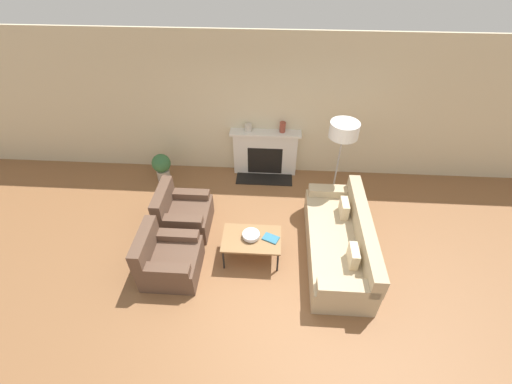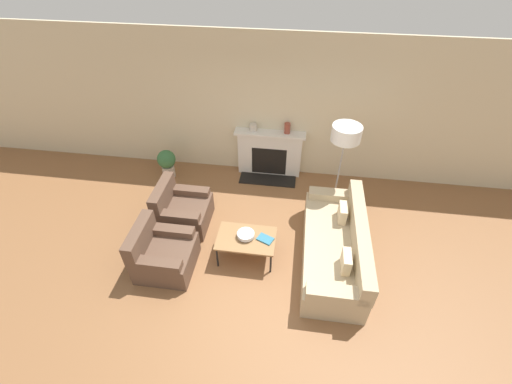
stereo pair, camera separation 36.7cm
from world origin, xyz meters
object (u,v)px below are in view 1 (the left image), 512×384
at_px(coffee_table, 252,240).
at_px(bowl, 251,235).
at_px(fireplace, 265,153).
at_px(mantel_vase_center_left, 283,127).
at_px(potted_plant, 162,166).
at_px(armchair_far, 182,214).
at_px(armchair_near, 168,259).
at_px(floor_lamp, 343,134).
at_px(mantel_vase_left, 248,128).
at_px(book, 271,238).
at_px(couch, 340,242).

distance_m(coffee_table, bowl, 0.09).
relative_size(fireplace, mantel_vase_center_left, 6.80).
bearing_deg(potted_plant, armchair_far, -61.16).
distance_m(armchair_near, floor_lamp, 3.53).
bearing_deg(mantel_vase_left, coffee_table, -84.40).
xyz_separation_m(book, mantel_vase_left, (-0.54, 2.36, 0.62)).
bearing_deg(book, bowl, -158.44).
distance_m(coffee_table, book, 0.31).
bearing_deg(couch, floor_lamp, 179.07).
height_order(couch, book, couch).
distance_m(coffee_table, floor_lamp, 2.35).
distance_m(bowl, potted_plant, 2.76).
bearing_deg(floor_lamp, book, -128.32).
xyz_separation_m(couch, bowl, (-1.45, -0.12, 0.19)).
distance_m(fireplace, book, 2.35).
height_order(armchair_far, coffee_table, armchair_far).
distance_m(book, mantel_vase_left, 2.50).
bearing_deg(book, floor_lamp, 75.58).
xyz_separation_m(fireplace, coffee_table, (-0.12, -2.35, -0.08)).
bearing_deg(mantel_vase_center_left, coffee_table, -100.77).
bearing_deg(fireplace, floor_lamp, -33.35).
height_order(bowl, mantel_vase_center_left, mantel_vase_center_left).
relative_size(couch, potted_plant, 3.57).
xyz_separation_m(book, floor_lamp, (1.16, 1.46, 1.07)).
height_order(book, floor_lamp, floor_lamp).
xyz_separation_m(bowl, book, (0.31, -0.01, -0.04)).
relative_size(armchair_near, coffee_table, 0.93).
distance_m(book, mantel_vase_center_left, 2.46).
relative_size(couch, armchair_near, 2.60).
distance_m(fireplace, mantel_vase_center_left, 0.71).
relative_size(coffee_table, potted_plant, 1.48).
height_order(armchair_far, mantel_vase_center_left, mantel_vase_center_left).
xyz_separation_m(armchair_far, bowl, (1.27, -0.60, 0.20)).
xyz_separation_m(couch, floor_lamp, (0.02, 1.33, 1.23)).
bearing_deg(mantel_vase_center_left, armchair_far, -134.68).
bearing_deg(armchair_far, couch, -100.10).
height_order(coffee_table, mantel_vase_left, mantel_vase_left).
xyz_separation_m(armchair_far, potted_plant, (-0.72, 1.31, 0.07)).
xyz_separation_m(book, mantel_vase_center_left, (0.14, 2.36, 0.66)).
xyz_separation_m(armchair_far, floor_lamp, (2.74, 0.85, 1.23)).
relative_size(armchair_near, armchair_far, 1.00).
height_order(fireplace, floor_lamp, floor_lamp).
height_order(couch, coffee_table, couch).
bearing_deg(floor_lamp, bowl, -135.41).
bearing_deg(mantel_vase_center_left, couch, -66.10).
height_order(armchair_near, bowl, armchair_near).
relative_size(floor_lamp, mantel_vase_center_left, 8.28).
distance_m(bowl, book, 0.32).
bearing_deg(floor_lamp, mantel_vase_left, 152.05).
bearing_deg(bowl, potted_plant, 136.21).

